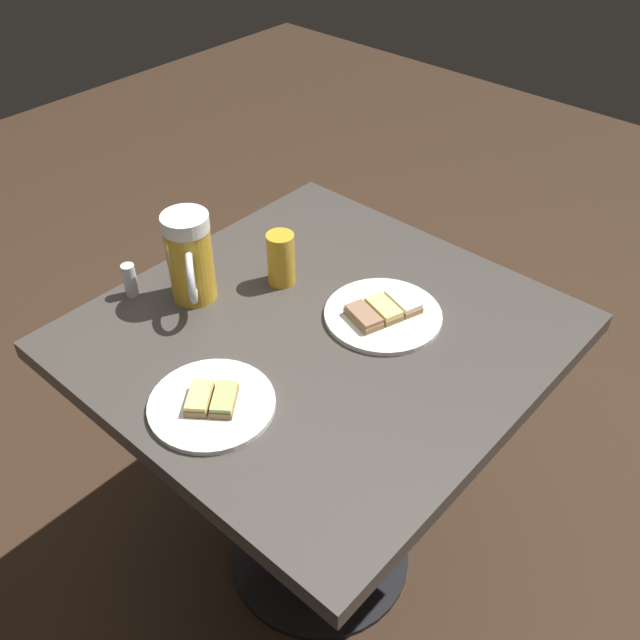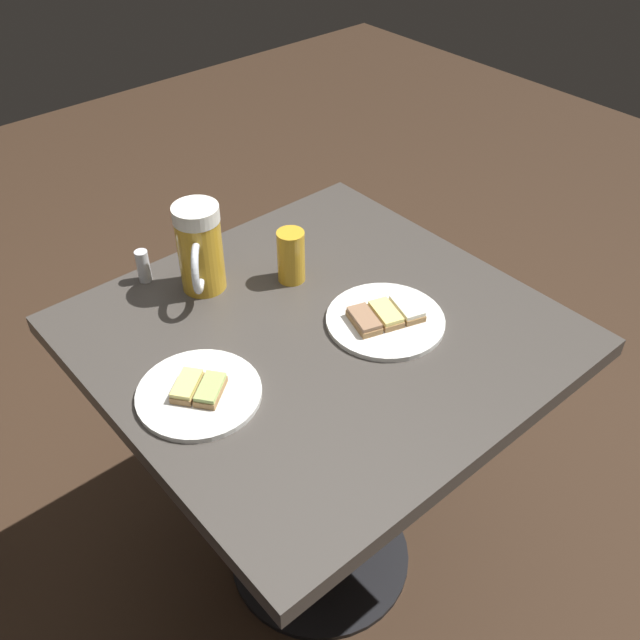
{
  "view_description": "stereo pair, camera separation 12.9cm",
  "coord_description": "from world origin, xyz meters",
  "px_view_note": "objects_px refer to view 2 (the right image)",
  "views": [
    {
      "loc": [
        0.74,
        0.66,
        1.59
      ],
      "look_at": [
        0.0,
        0.0,
        0.77
      ],
      "focal_mm": 39.89,
      "sensor_mm": 36.0,
      "label": 1
    },
    {
      "loc": [
        0.65,
        0.75,
        1.59
      ],
      "look_at": [
        0.0,
        0.0,
        0.77
      ],
      "focal_mm": 39.89,
      "sensor_mm": 36.0,
      "label": 2
    }
  ],
  "objects_px": {
    "plate_far": "(200,393)",
    "beer_mug": "(200,250)",
    "salt_shaker": "(143,266)",
    "plate_near": "(385,319)",
    "beer_glass_small": "(291,256)"
  },
  "relations": [
    {
      "from": "plate_near",
      "to": "beer_mug",
      "type": "distance_m",
      "value": 0.37
    },
    {
      "from": "plate_far",
      "to": "beer_mug",
      "type": "bearing_deg",
      "value": -125.07
    },
    {
      "from": "plate_near",
      "to": "plate_far",
      "type": "xyz_separation_m",
      "value": [
        0.37,
        -0.06,
        -0.0
      ]
    },
    {
      "from": "plate_near",
      "to": "beer_glass_small",
      "type": "distance_m",
      "value": 0.23
    },
    {
      "from": "beer_mug",
      "to": "salt_shaker",
      "type": "relative_size",
      "value": 2.64
    },
    {
      "from": "beer_glass_small",
      "to": "salt_shaker",
      "type": "distance_m",
      "value": 0.29
    },
    {
      "from": "salt_shaker",
      "to": "beer_mug",
      "type": "bearing_deg",
      "value": 127.67
    },
    {
      "from": "plate_far",
      "to": "beer_mug",
      "type": "xyz_separation_m",
      "value": [
        -0.17,
        -0.25,
        0.08
      ]
    },
    {
      "from": "beer_mug",
      "to": "salt_shaker",
      "type": "height_order",
      "value": "beer_mug"
    },
    {
      "from": "beer_mug",
      "to": "plate_near",
      "type": "bearing_deg",
      "value": 122.01
    },
    {
      "from": "beer_mug",
      "to": "beer_glass_small",
      "type": "bearing_deg",
      "value": 148.83
    },
    {
      "from": "salt_shaker",
      "to": "plate_near",
      "type": "bearing_deg",
      "value": 123.44
    },
    {
      "from": "beer_mug",
      "to": "beer_glass_small",
      "type": "relative_size",
      "value": 1.65
    },
    {
      "from": "beer_glass_small",
      "to": "salt_shaker",
      "type": "bearing_deg",
      "value": -39.93
    },
    {
      "from": "plate_far",
      "to": "plate_near",
      "type": "bearing_deg",
      "value": 170.09
    }
  ]
}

